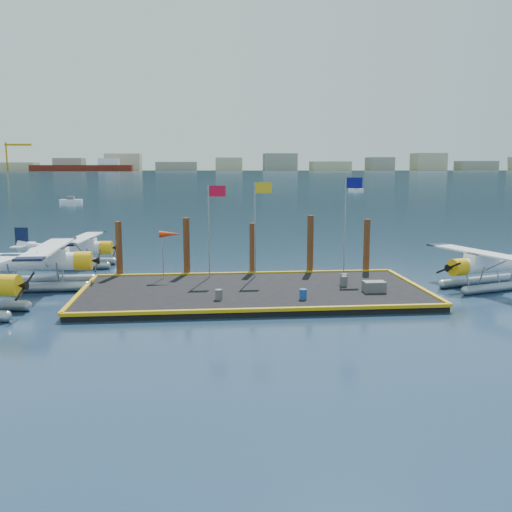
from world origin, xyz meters
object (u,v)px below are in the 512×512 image
(seaplane_c, at_px, (78,250))
(drum_2, at_px, (344,281))
(flagpole_red, at_px, (212,217))
(windsock, at_px, (170,235))
(seaplane_d, at_px, (485,267))
(piling_0, at_px, (119,251))
(piling_2, at_px, (253,251))
(piling_4, at_px, (367,248))
(piling_3, at_px, (310,246))
(drum_3, at_px, (219,295))
(flagpole_yellow, at_px, (258,215))
(piling_1, at_px, (187,249))
(drum_1, at_px, (303,294))
(crate, at_px, (374,287))
(drum_4, at_px, (344,279))
(seaplane_b, at_px, (43,264))
(flagpole_blue, at_px, (348,211))

(seaplane_c, xyz_separation_m, drum_2, (17.96, -10.80, -0.61))
(drum_2, distance_m, flagpole_red, 9.39)
(windsock, bearing_deg, seaplane_d, -9.35)
(flagpole_red, bearing_deg, piling_0, 165.54)
(drum_2, distance_m, piling_2, 7.31)
(piling_4, bearing_deg, piling_3, 180.00)
(drum_3, bearing_deg, seaplane_d, 10.43)
(seaplane_c, relative_size, flagpole_red, 1.43)
(flagpole_red, bearing_deg, flagpole_yellow, 0.00)
(piling_1, xyz_separation_m, piling_3, (8.50, 0.00, 0.05))
(drum_1, height_order, windsock, windsock)
(drum_2, relative_size, crate, 0.49)
(drum_4, bearing_deg, drum_2, -104.95)
(windsock, distance_m, piling_1, 2.21)
(piling_1, bearing_deg, seaplane_b, -166.95)
(flagpole_blue, bearing_deg, piling_2, 165.52)
(seaplane_b, height_order, flagpole_red, flagpole_red)
(seaplane_c, distance_m, flagpole_blue, 20.68)
(drum_1, height_order, crate, crate)
(windsock, bearing_deg, piling_4, 6.75)
(drum_2, bearing_deg, seaplane_b, 170.73)
(drum_1, height_order, piling_4, piling_4)
(drum_3, xyz_separation_m, piling_0, (-6.40, 7.95, 1.32))
(seaplane_b, xyz_separation_m, piling_1, (8.94, 2.07, 0.56))
(drum_2, height_order, windsock, windsock)
(flagpole_yellow, bearing_deg, piling_3, 22.85)
(seaplane_c, bearing_deg, piling_1, 61.50)
(seaplane_d, distance_m, flagpole_yellow, 14.75)
(drum_3, bearing_deg, drum_4, 23.09)
(windsock, relative_size, piling_0, 0.78)
(drum_2, bearing_deg, piling_2, 135.02)
(flagpole_yellow, height_order, piling_0, flagpole_yellow)
(drum_4, bearing_deg, windsock, 164.35)
(flagpole_blue, bearing_deg, piling_1, 171.49)
(drum_4, height_order, piling_4, piling_4)
(drum_2, distance_m, flagpole_yellow, 7.12)
(seaplane_c, bearing_deg, windsock, 50.92)
(crate, xyz_separation_m, windsock, (-11.98, 5.28, 2.52))
(seaplane_b, height_order, crate, seaplane_b)
(flagpole_red, relative_size, piling_2, 1.58)
(piling_2, xyz_separation_m, piling_4, (8.00, 0.00, 0.10))
(drum_1, distance_m, piling_0, 13.87)
(drum_2, distance_m, piling_4, 6.00)
(drum_4, xyz_separation_m, flagpole_blue, (0.97, 3.01, 3.96))
(piling_3, bearing_deg, flagpole_yellow, -157.15)
(drum_1, distance_m, drum_2, 4.47)
(drum_3, distance_m, piling_3, 10.44)
(seaplane_d, xyz_separation_m, windsock, (-19.76, 3.25, 1.87))
(drum_2, height_order, piling_3, piling_3)
(piling_0, bearing_deg, drum_2, -19.87)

